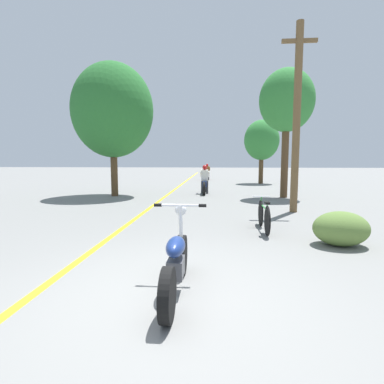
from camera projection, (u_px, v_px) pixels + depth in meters
ground_plane at (165, 294)px, 3.90m from camera, size 120.00×120.00×0.00m
lane_stripe_center at (171, 192)px, 15.94m from camera, size 0.14×48.00×0.01m
utility_pole at (297, 117)px, 9.64m from camera, size 1.10×0.24×6.05m
roadside_tree_right_near at (287, 102)px, 13.30m from camera, size 2.42×2.18×5.76m
roadside_tree_right_far at (262, 140)px, 21.31m from camera, size 2.48×2.23×4.54m
roadside_tree_left at (113, 111)px, 13.89m from camera, size 3.79×3.41×6.19m
roadside_bush at (341, 229)px, 6.06m from camera, size 1.10×0.88×0.70m
motorcycle_foreground at (176, 262)px, 3.90m from camera, size 0.75×1.96×1.12m
motorcycle_rider_lead at (205, 183)px, 15.23m from camera, size 0.50×2.16×1.46m
motorcycle_rider_far at (207, 174)px, 25.32m from camera, size 0.50×2.12×1.37m
bicycle_parked at (264, 216)px, 7.33m from camera, size 0.44×1.69×0.80m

